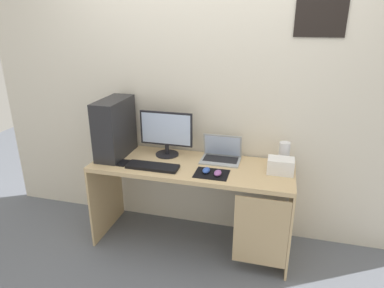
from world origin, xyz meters
The scene contains 13 objects.
ground_plane centered at (0.00, 0.00, 0.00)m, with size 8.00×8.00×0.00m, color slate.
wall_back centered at (0.00, 0.33, 1.30)m, with size 4.00×0.05×2.60m.
desk centered at (0.02, -0.01, 0.61)m, with size 1.64×0.59×0.75m.
pc_tower centered at (-0.69, 0.03, 1.00)m, with size 0.20×0.45×0.49m, color #232326.
monitor centered at (-0.26, 0.14, 0.95)m, with size 0.46×0.20×0.39m.
laptop centered at (0.21, 0.16, 0.79)m, with size 0.32×0.22×0.21m.
speaker centered at (0.72, 0.19, 0.85)m, with size 0.09×0.09×0.19m, color silver.
projector centered at (0.70, 0.03, 0.81)m, with size 0.20×0.14×0.12m, color white.
keyboard centered at (-0.29, -0.14, 0.76)m, with size 0.42×0.14×0.02m, color black.
mousepad centered at (0.19, -0.13, 0.75)m, with size 0.26×0.20×0.01m, color black.
mouse_left centered at (0.15, -0.12, 0.77)m, with size 0.06×0.10×0.03m, color #2D51B2.
mouse_right centered at (0.24, -0.15, 0.77)m, with size 0.06×0.10×0.03m, color #8C4C99.
cell_phone centered at (-0.55, -0.12, 0.75)m, with size 0.07×0.13×0.01m, color black.
Camera 1 is at (0.66, -2.46, 1.89)m, focal length 31.88 mm.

